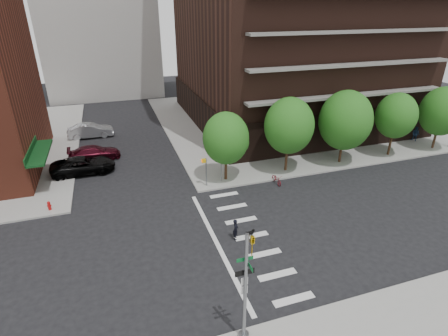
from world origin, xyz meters
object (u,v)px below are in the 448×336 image
at_px(parked_car_silver, 91,131).
at_px(pedestrian_far, 416,134).
at_px(fire_hydrant, 49,205).
at_px(dog_walker, 236,229).
at_px(parked_car_black, 83,165).
at_px(scooter, 277,179).
at_px(parked_car_maroon, 94,153).
at_px(traffic_signal, 246,298).

relative_size(parked_car_silver, pedestrian_far, 3.08).
height_order(fire_hydrant, dog_walker, dog_walker).
relative_size(parked_car_black, dog_walker, 3.74).
bearing_deg(parked_car_black, scooter, -116.63).
bearing_deg(parked_car_silver, scooter, -139.09).
relative_size(fire_hydrant, parked_car_maroon, 0.15).
distance_m(dog_walker, pedestrian_far, 28.00).
distance_m(parked_car_silver, dog_walker, 25.95).
xyz_separation_m(scooter, pedestrian_far, (19.64, 4.28, 0.55)).
xyz_separation_m(dog_walker, pedestrian_far, (25.86, 10.72, 0.22)).
xyz_separation_m(traffic_signal, dog_walker, (2.32, 7.56, -1.93)).
distance_m(fire_hydrant, pedestrian_far, 38.34).
bearing_deg(parked_car_maroon, pedestrian_far, -103.09).
xyz_separation_m(parked_car_black, pedestrian_far, (35.92, -3.35, 0.19)).
xyz_separation_m(traffic_signal, parked_car_black, (-7.73, 21.62, -1.90)).
xyz_separation_m(parked_car_black, dog_walker, (10.05, -14.06, -0.03)).
relative_size(parked_car_black, scooter, 3.47).
bearing_deg(scooter, parked_car_black, 154.09).
xyz_separation_m(fire_hydrant, pedestrian_far, (38.22, 2.98, 0.43)).
distance_m(traffic_signal, parked_car_maroon, 25.63).
bearing_deg(traffic_signal, parked_car_maroon, 105.32).
xyz_separation_m(parked_car_silver, pedestrian_far, (35.39, -13.43, 0.14)).
bearing_deg(parked_car_silver, parked_car_black, 176.24).
bearing_deg(parked_car_black, dog_walker, -145.97).
xyz_separation_m(parked_car_maroon, pedestrian_far, (34.94, -6.37, 0.25)).
relative_size(parked_car_black, pedestrian_far, 3.43).
bearing_deg(parked_car_black, pedestrian_far, -96.85).
bearing_deg(parked_car_silver, parked_car_maroon, -177.09).
xyz_separation_m(parked_car_black, parked_car_maroon, (0.98, 3.02, -0.06)).
relative_size(fire_hydrant, parked_car_black, 0.13).
bearing_deg(fire_hydrant, parked_car_silver, 80.21).
height_order(scooter, pedestrian_far, pedestrian_far).
distance_m(fire_hydrant, parked_car_black, 6.74).
height_order(parked_car_maroon, scooter, parked_car_maroon).
height_order(parked_car_maroon, dog_walker, dog_walker).
relative_size(traffic_signal, parked_car_black, 1.05).
distance_m(parked_car_silver, scooter, 23.70).
bearing_deg(pedestrian_far, parked_car_silver, -131.71).
bearing_deg(parked_car_silver, traffic_signal, -167.95).
height_order(parked_car_black, scooter, parked_car_black).
relative_size(fire_hydrant, parked_car_silver, 0.14).
bearing_deg(traffic_signal, fire_hydrant, 123.26).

